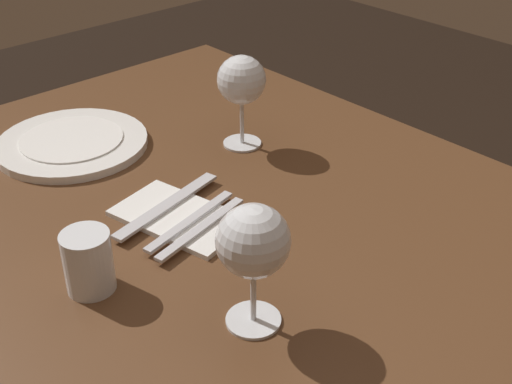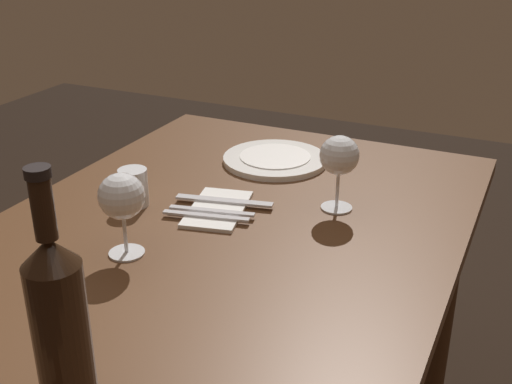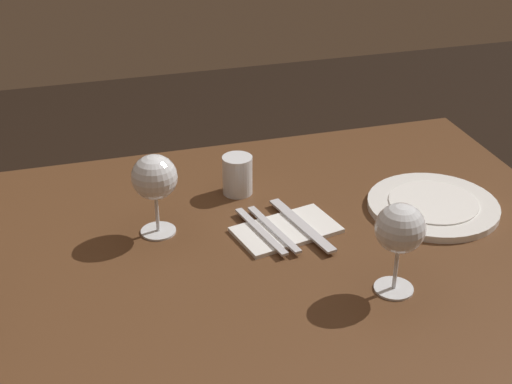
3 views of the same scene
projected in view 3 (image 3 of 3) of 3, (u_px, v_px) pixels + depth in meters
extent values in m
cube|color=#56351E|center=(244.00, 261.00, 1.34)|extent=(1.30, 0.90, 0.04)
cylinder|color=#412816|center=(417.00, 265.00, 1.98)|extent=(0.06, 0.06, 0.70)
cylinder|color=white|center=(394.00, 288.00, 1.23)|extent=(0.07, 0.07, 0.00)
cylinder|color=white|center=(396.00, 267.00, 1.21)|extent=(0.01, 0.01, 0.08)
sphere|color=white|center=(400.00, 228.00, 1.17)|extent=(0.08, 0.08, 0.08)
cylinder|color=#42070F|center=(400.00, 231.00, 1.18)|extent=(0.06, 0.06, 0.02)
cylinder|color=white|center=(158.00, 231.00, 1.39)|extent=(0.07, 0.07, 0.00)
cylinder|color=white|center=(157.00, 212.00, 1.37)|extent=(0.01, 0.01, 0.08)
sphere|color=white|center=(154.00, 177.00, 1.33)|extent=(0.08, 0.08, 0.08)
cylinder|color=#42070F|center=(155.00, 180.00, 1.34)|extent=(0.07, 0.07, 0.02)
cylinder|color=white|center=(237.00, 175.00, 1.51)|extent=(0.06, 0.06, 0.08)
cylinder|color=silver|center=(238.00, 180.00, 1.51)|extent=(0.05, 0.05, 0.05)
cylinder|color=white|center=(433.00, 206.00, 1.46)|extent=(0.26, 0.26, 0.01)
cylinder|color=white|center=(433.00, 202.00, 1.46)|extent=(0.18, 0.18, 0.00)
cube|color=white|center=(286.00, 230.00, 1.39)|extent=(0.21, 0.15, 0.01)
cube|color=silver|center=(274.00, 229.00, 1.38)|extent=(0.05, 0.18, 0.00)
cube|color=silver|center=(261.00, 231.00, 1.37)|extent=(0.05, 0.18, 0.00)
cube|color=silver|center=(301.00, 225.00, 1.39)|extent=(0.06, 0.21, 0.00)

